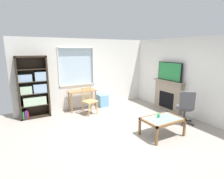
{
  "coord_description": "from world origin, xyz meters",
  "views": [
    {
      "loc": [
        -2.39,
        -3.77,
        2.13
      ],
      "look_at": [
        0.07,
        0.58,
        1.02
      ],
      "focal_mm": 28.84,
      "sensor_mm": 36.0,
      "label": 1
    }
  ],
  "objects": [
    {
      "name": "wall_back_with_window",
      "position": [
        0.04,
        2.5,
        1.22
      ],
      "size": [
        4.96,
        0.15,
        2.52
      ],
      "color": "silver",
      "rests_on": "ground"
    },
    {
      "name": "sippy_cup",
      "position": [
        0.75,
        -0.61,
        0.5
      ],
      "size": [
        0.07,
        0.07,
        0.09
      ],
      "primitive_type": "cylinder",
      "color": "#33B770",
      "rests_on": "coffee_table"
    },
    {
      "name": "bookshelf",
      "position": [
        -1.83,
        2.26,
        0.93
      ],
      "size": [
        0.9,
        0.38,
        1.95
      ],
      "color": "#2D2319",
      "rests_on": "ground"
    },
    {
      "name": "tv",
      "position": [
        2.36,
        0.62,
        1.4
      ],
      "size": [
        0.06,
        1.02,
        0.64
      ],
      "color": "black",
      "rests_on": "fireplace"
    },
    {
      "name": "office_chair",
      "position": [
        1.87,
        -0.52,
        0.55
      ],
      "size": [
        0.63,
        0.61,
        1.0
      ],
      "color": "#4C4C51",
      "rests_on": "ground"
    },
    {
      "name": "wooden_chair",
      "position": [
        -0.22,
        1.63,
        0.46
      ],
      "size": [
        0.51,
        0.5,
        0.9
      ],
      "color": "tan",
      "rests_on": "ground"
    },
    {
      "name": "plastic_drawer_unit",
      "position": [
        0.56,
        2.2,
        0.23
      ],
      "size": [
        0.35,
        0.4,
        0.45
      ],
      "primitive_type": "cube",
      "color": "#72ADDB",
      "rests_on": "ground"
    },
    {
      "name": "desk_under_window",
      "position": [
        -0.27,
        2.15,
        0.6
      ],
      "size": [
        0.99,
        0.42,
        0.72
      ],
      "color": "#A37547",
      "rests_on": "ground"
    },
    {
      "name": "fireplace",
      "position": [
        2.38,
        0.62,
        0.54
      ],
      "size": [
        0.26,
        1.27,
        1.08
      ],
      "color": "gray",
      "rests_on": "ground"
    },
    {
      "name": "coffee_table",
      "position": [
        0.78,
        -0.72,
        0.39
      ],
      "size": [
        0.98,
        0.66,
        0.46
      ],
      "color": "#8C9E99",
      "rests_on": "ground"
    },
    {
      "name": "wall_right",
      "position": [
        2.54,
        0.0,
        1.26
      ],
      "size": [
        0.12,
        5.2,
        2.52
      ],
      "primitive_type": "cube",
      "color": "silver",
      "rests_on": "ground"
    },
    {
      "name": "ground",
      "position": [
        0.0,
        0.0,
        -0.01
      ],
      "size": [
        5.96,
        6.0,
        0.02
      ],
      "primitive_type": "cube",
      "color": "#9E9389"
    }
  ]
}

